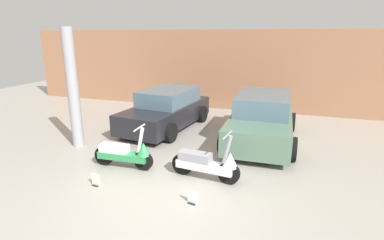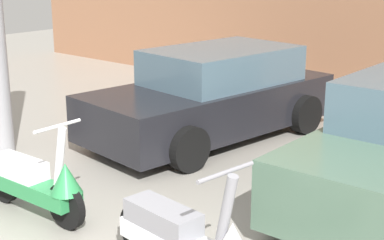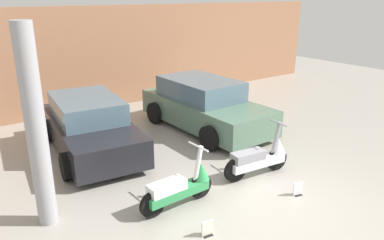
# 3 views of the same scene
# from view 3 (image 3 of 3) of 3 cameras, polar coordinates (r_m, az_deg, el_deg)

# --- Properties ---
(ground_plane) EXTENTS (28.00, 28.00, 0.00)m
(ground_plane) POSITION_cam_3_polar(r_m,az_deg,el_deg) (7.12, 12.07, -12.48)
(ground_plane) COLOR #9E998E
(wall_back) EXTENTS (19.60, 0.12, 3.29)m
(wall_back) POSITION_cam_3_polar(r_m,az_deg,el_deg) (12.58, -13.99, 9.08)
(wall_back) COLOR #9E6B4C
(wall_back) RESTS_ON ground_plane
(scooter_front_left) EXTENTS (1.53, 0.55, 1.07)m
(scooter_front_left) POSITION_cam_3_polar(r_m,az_deg,el_deg) (6.76, -1.77, -10.13)
(scooter_front_left) COLOR black
(scooter_front_left) RESTS_ON ground_plane
(scooter_front_right) EXTENTS (1.60, 0.57, 1.11)m
(scooter_front_right) POSITION_cam_3_polar(r_m,az_deg,el_deg) (7.97, 10.26, -5.64)
(scooter_front_right) COLOR black
(scooter_front_right) RESTS_ON ground_plane
(car_rear_left) EXTENTS (2.21, 4.01, 1.31)m
(car_rear_left) POSITION_cam_3_polar(r_m,az_deg,el_deg) (9.28, -15.31, -0.92)
(car_rear_left) COLOR black
(car_rear_left) RESTS_ON ground_plane
(car_rear_center) EXTENTS (2.02, 4.11, 1.39)m
(car_rear_center) POSITION_cam_3_polar(r_m,az_deg,el_deg) (10.48, 1.87, 2.23)
(car_rear_center) COLOR #51705B
(car_rear_center) RESTS_ON ground_plane
(placard_near_left_scooter) EXTENTS (0.20, 0.14, 0.26)m
(placard_near_left_scooter) POSITION_cam_3_polar(r_m,az_deg,el_deg) (6.16, 2.35, -16.26)
(placard_near_left_scooter) COLOR black
(placard_near_left_scooter) RESTS_ON ground_plane
(placard_near_right_scooter) EXTENTS (0.20, 0.16, 0.26)m
(placard_near_right_scooter) POSITION_cam_3_polar(r_m,az_deg,el_deg) (7.49, 15.82, -10.15)
(placard_near_right_scooter) COLOR black
(placard_near_right_scooter) RESTS_ON ground_plane
(support_column_side) EXTENTS (0.31, 0.31, 3.29)m
(support_column_side) POSITION_cam_3_polar(r_m,az_deg,el_deg) (6.27, -22.67, -1.36)
(support_column_side) COLOR #99999E
(support_column_side) RESTS_ON ground_plane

